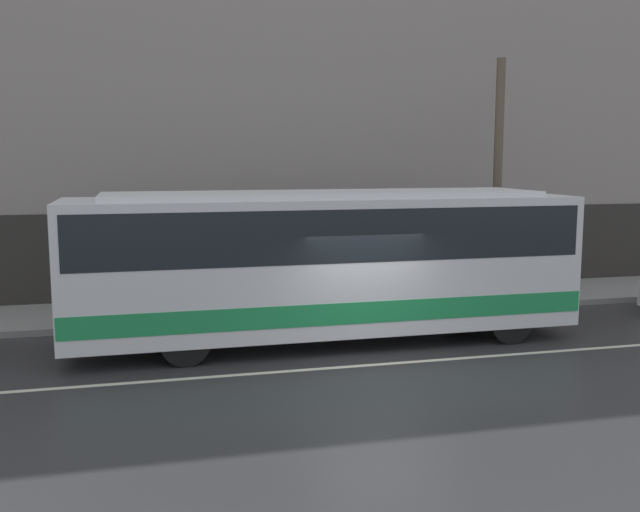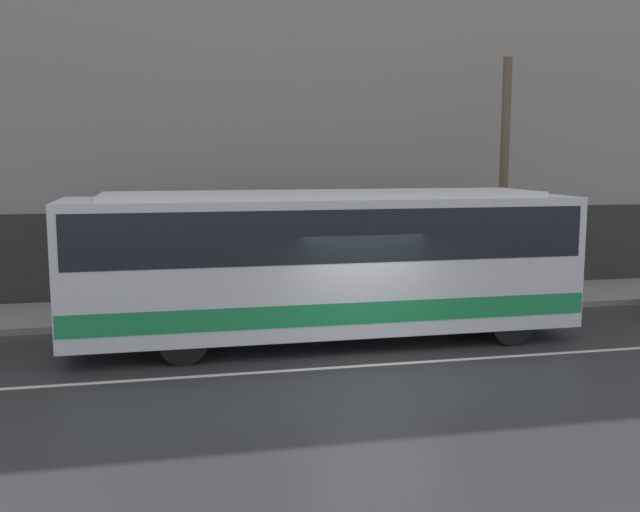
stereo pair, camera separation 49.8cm
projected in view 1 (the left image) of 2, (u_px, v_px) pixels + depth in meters
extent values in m
plane|color=#2D2D30|center=(376.00, 365.00, 14.04)|extent=(60.00, 60.00, 0.00)
cube|color=gray|center=(310.00, 305.00, 19.36)|extent=(60.00, 3.10, 0.16)
cube|color=gray|center=(296.00, 120.00, 20.30)|extent=(60.00, 0.30, 10.25)
cube|color=#2D2B28|center=(298.00, 254.00, 20.67)|extent=(60.00, 0.06, 2.56)
cube|color=beige|center=(376.00, 365.00, 14.04)|extent=(54.00, 0.14, 0.01)
cube|color=silver|center=(325.00, 262.00, 15.60)|extent=(11.03, 2.60, 2.86)
cube|color=#1E8C4C|center=(325.00, 302.00, 15.72)|extent=(10.97, 2.62, 0.45)
cube|color=black|center=(325.00, 230.00, 15.50)|extent=(10.70, 2.62, 1.09)
cube|color=orange|center=(549.00, 202.00, 16.76)|extent=(0.12, 1.95, 0.28)
cube|color=silver|center=(325.00, 194.00, 15.40)|extent=(9.38, 2.21, 0.12)
cylinder|color=black|center=(510.00, 321.00, 15.63)|extent=(0.98, 0.28, 0.98)
cylinder|color=black|center=(464.00, 301.00, 17.82)|extent=(0.98, 0.28, 0.98)
cylinder|color=black|center=(185.00, 341.00, 13.93)|extent=(0.98, 0.28, 0.98)
cylinder|color=black|center=(179.00, 316.00, 16.11)|extent=(0.98, 0.28, 0.98)
cylinder|color=brown|center=(497.00, 180.00, 19.50)|extent=(0.24, 0.24, 6.54)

